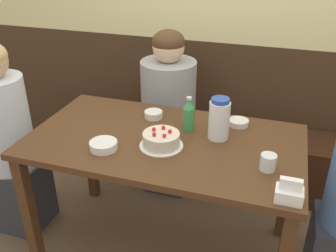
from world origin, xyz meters
TOP-DOWN VIEW (x-y plane):
  - ground_plane at (0.00, 0.00)m, footprint 12.00×12.00m
  - back_wall at (0.00, 1.05)m, footprint 4.80×0.04m
  - bench_seat at (0.00, 0.83)m, footprint 2.17×0.38m
  - dining_table at (0.00, 0.00)m, footprint 1.43×0.79m
  - birthday_cake at (0.01, -0.08)m, footprint 0.22×0.22m
  - water_pitcher at (0.26, 0.10)m, footprint 0.11×0.11m
  - soju_bottle at (0.09, 0.14)m, footprint 0.06×0.06m
  - napkin_holder at (0.64, -0.33)m, footprint 0.11×0.08m
  - bowl_soup_white at (-0.14, 0.22)m, footprint 0.10×0.10m
  - bowl_rice_small at (-0.25, -0.19)m, footprint 0.14×0.14m
  - bowl_side_dish at (0.35, 0.27)m, footprint 0.11×0.11m
  - glass_water_tall at (0.54, -0.13)m, footprint 0.07×0.07m
  - person_teal_shirt at (-0.97, -0.06)m, footprint 0.34×0.31m
  - person_grey_tee at (-0.19, 0.65)m, footprint 0.38×0.38m

SIDE VIEW (x-z plane):
  - ground_plane at x=0.00m, z-range 0.00..0.00m
  - bench_seat at x=0.00m, z-range 0.00..0.44m
  - person_teal_shirt at x=-0.97m, z-range -0.03..1.19m
  - person_grey_tee at x=-0.19m, z-range 0.00..1.18m
  - dining_table at x=0.00m, z-range 0.29..1.06m
  - bowl_side_dish at x=0.35m, z-range 0.77..0.81m
  - bowl_soup_white at x=-0.14m, z-range 0.77..0.81m
  - bowl_rice_small at x=-0.25m, z-range 0.77..0.81m
  - birthday_cake at x=0.01m, z-range 0.76..0.86m
  - napkin_holder at x=0.64m, z-range 0.76..0.86m
  - glass_water_tall at x=0.54m, z-range 0.77..0.85m
  - soju_bottle at x=0.09m, z-range 0.77..0.96m
  - water_pitcher at x=0.26m, z-range 0.77..0.99m
  - back_wall at x=0.00m, z-range 0.00..2.50m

